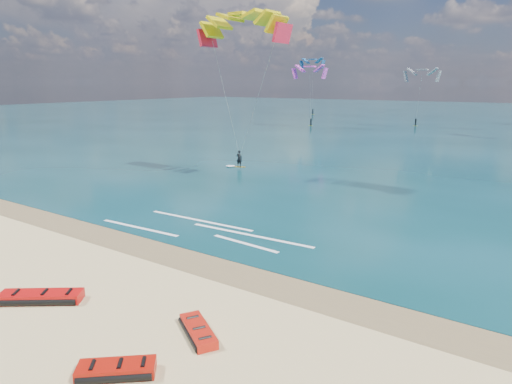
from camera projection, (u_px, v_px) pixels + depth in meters
ground at (380, 155)px, 53.70m from camera, size 320.00×320.00×0.00m
wet_sand_strip at (138, 245)px, 23.95m from camera, size 320.00×2.40×0.01m
sea at (475, 119)px, 105.14m from camera, size 320.00×200.00×0.04m
packed_kite_left at (41, 301)px, 17.84m from camera, size 3.43×2.96×0.44m
packed_kite_mid at (198, 335)px, 15.44m from camera, size 2.60×2.16×0.38m
packed_kite_right at (117, 375)px, 13.35m from camera, size 2.62×2.47×0.42m
kitesurfer_main at (241, 89)px, 40.55m from camera, size 11.50×6.88×15.25m
shoreline_foam at (208, 230)px, 26.32m from camera, size 12.99×3.64×0.01m
distant_kites at (458, 96)px, 81.87m from camera, size 84.56×31.64×13.99m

